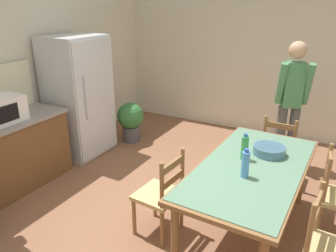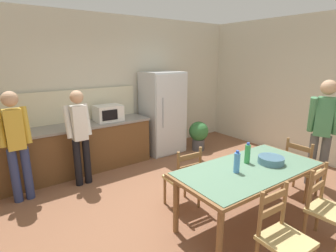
# 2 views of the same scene
# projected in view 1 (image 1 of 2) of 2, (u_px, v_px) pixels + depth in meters

# --- Properties ---
(ground_plane) EXTENTS (8.32, 8.32, 0.00)m
(ground_plane) POSITION_uv_depth(u_px,v_px,m) (174.00, 234.00, 3.35)
(ground_plane) COLOR brown
(wall_right) EXTENTS (0.12, 5.20, 2.90)m
(wall_right) POSITION_uv_depth(u_px,v_px,m) (265.00, 50.00, 5.50)
(wall_right) COLOR beige
(wall_right) RESTS_ON ground
(refrigerator) EXTENTS (0.83, 0.73, 1.78)m
(refrigerator) POSITION_uv_depth(u_px,v_px,m) (79.00, 97.00, 4.90)
(refrigerator) COLOR silver
(refrigerator) RESTS_ON ground
(microwave) EXTENTS (0.50, 0.39, 0.30)m
(microwave) POSITION_uv_depth(u_px,v_px,m) (0.00, 110.00, 3.81)
(microwave) COLOR white
(microwave) RESTS_ON kitchen_counter
(dining_table) EXTENTS (1.92, 0.98, 0.77)m
(dining_table) POSITION_uv_depth(u_px,v_px,m) (251.00, 173.00, 3.13)
(dining_table) COLOR brown
(dining_table) RESTS_ON ground
(bottle_near_centre) EXTENTS (0.07, 0.07, 0.27)m
(bottle_near_centre) POSITION_uv_depth(u_px,v_px,m) (245.00, 164.00, 2.86)
(bottle_near_centre) COLOR #4C8ED6
(bottle_near_centre) RESTS_ON dining_table
(bottle_off_centre) EXTENTS (0.07, 0.07, 0.27)m
(bottle_off_centre) POSITION_uv_depth(u_px,v_px,m) (245.00, 148.00, 3.19)
(bottle_off_centre) COLOR green
(bottle_off_centre) RESTS_ON dining_table
(serving_bowl) EXTENTS (0.32, 0.32, 0.09)m
(serving_bowl) POSITION_uv_depth(u_px,v_px,m) (269.00, 150.00, 3.31)
(serving_bowl) COLOR slate
(serving_bowl) RESTS_ON dining_table
(chair_side_near_left) EXTENTS (0.44, 0.43, 0.91)m
(chair_side_near_left) POSITION_uv_depth(u_px,v_px,m) (328.00, 250.00, 2.52)
(chair_side_near_left) COLOR olive
(chair_side_near_left) RESTS_ON ground
(chair_side_far_left) EXTENTS (0.45, 0.43, 0.91)m
(chair_side_far_left) POSITION_uv_depth(u_px,v_px,m) (161.00, 195.00, 3.23)
(chair_side_far_left) COLOR olive
(chair_side_far_left) RESTS_ON ground
(chair_head_end) EXTENTS (0.40, 0.42, 0.91)m
(chair_head_end) POSITION_uv_depth(u_px,v_px,m) (279.00, 149.00, 4.21)
(chair_head_end) COLOR olive
(chair_head_end) RESTS_ON ground
(person_by_table) EXTENTS (0.40, 0.50, 1.75)m
(person_by_table) POSITION_uv_depth(u_px,v_px,m) (291.00, 98.00, 4.47)
(person_by_table) COLOR #4C4C4C
(person_by_table) RESTS_ON ground
(potted_plant) EXTENTS (0.44, 0.44, 0.67)m
(potted_plant) POSITION_uv_depth(u_px,v_px,m) (131.00, 119.00, 5.45)
(potted_plant) COLOR #4C4C51
(potted_plant) RESTS_ON ground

